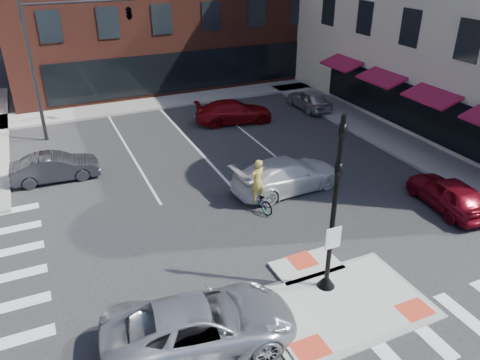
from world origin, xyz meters
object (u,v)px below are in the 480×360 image
white_pickup (287,175)px  cyclist (257,193)px  red_sedan (449,194)px  bg_car_silver (309,100)px  silver_suv (201,325)px  bg_car_red (234,112)px  bg_car_dark (55,167)px

white_pickup → cyclist: bearing=113.0°
red_sedan → bg_car_silver: 13.88m
silver_suv → bg_car_red: (8.20, 16.40, -0.06)m
bg_car_dark → bg_car_red: size_ratio=0.83×
bg_car_silver → cyclist: cyclist is taller
white_pickup → bg_car_dark: bearing=56.6°
red_sedan → bg_car_dark: bearing=-26.1°
bg_car_red → cyclist: cyclist is taller
white_pickup → silver_suv: bearing=132.6°
bg_car_dark → red_sedan: bearing=-120.1°
silver_suv → bg_car_silver: size_ratio=1.41×
red_sedan → bg_car_red: red_sedan is taller
red_sedan → bg_car_dark: size_ratio=1.02×
white_pickup → bg_car_silver: (7.08, 9.49, -0.10)m
silver_suv → white_pickup: size_ratio=1.04×
bg_car_silver → cyclist: 13.92m
red_sedan → bg_car_silver: red_sedan is taller
bg_car_dark → silver_suv: bearing=-164.8°
red_sedan → bg_car_silver: bearing=-89.8°
bg_car_dark → bg_car_red: bg_car_red is taller
silver_suv → white_pickup: bearing=-36.0°
silver_suv → bg_car_dark: (-2.80, 12.63, -0.10)m
white_pickup → bg_car_red: bearing=-12.3°
silver_suv → bg_car_red: 18.34m
white_pickup → bg_car_dark: 11.06m
bg_car_silver → bg_car_red: (-5.71, -0.27, 0.04)m
silver_suv → bg_car_red: silver_suv is taller
cyclist → silver_suv: bearing=37.6°
bg_car_red → cyclist: 10.80m
red_sedan → bg_car_silver: (1.59, 13.79, -0.04)m
cyclist → red_sedan: bearing=142.1°
silver_suv → cyclist: bearing=-30.4°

